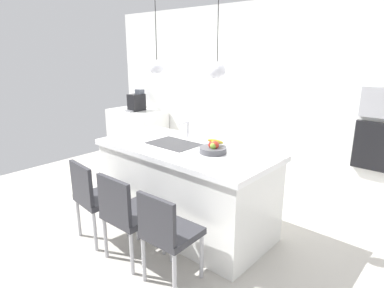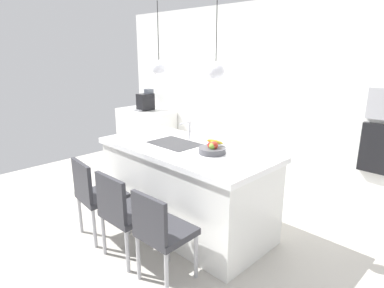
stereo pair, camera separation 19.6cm
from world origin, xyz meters
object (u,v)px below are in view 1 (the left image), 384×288
Objects in this scene: fruit_bowl at (213,148)px; oven at (380,147)px; chair_middle at (128,212)px; chair_near at (96,195)px; coffee_machine at (137,102)px; chair_far at (168,231)px.

oven is (1.19, 1.55, -0.10)m from fruit_bowl.
fruit_bowl is at bearing 67.85° from chair_middle.
fruit_bowl is at bearing 43.51° from chair_near.
fruit_bowl is 0.32× the size of chair_middle.
coffee_machine is 0.68× the size of oven.
chair_middle is at bearing -179.13° from chair_far.
oven is 0.64× the size of chair_near.
coffee_machine is 0.44× the size of chair_far.
chair_far is at bearing -35.59° from coffee_machine.
oven is 2.87m from chair_middle.
fruit_bowl is 3.02m from coffee_machine.
fruit_bowl is 0.99m from chair_far.
oven reaches higher than fruit_bowl.
coffee_machine is (-2.74, 1.26, 0.05)m from fruit_bowl.
fruit_bowl is 1.04m from chair_middle.
chair_middle is at bearing -41.18° from coffee_machine.
fruit_bowl is 0.50× the size of oven.
oven is at bearing 57.45° from chair_middle.
chair_far is (0.18, -0.83, -0.50)m from fruit_bowl.
coffee_machine is 0.43× the size of chair_middle.
coffee_machine reaches higher than chair_middle.
coffee_machine is 3.24m from chair_middle.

